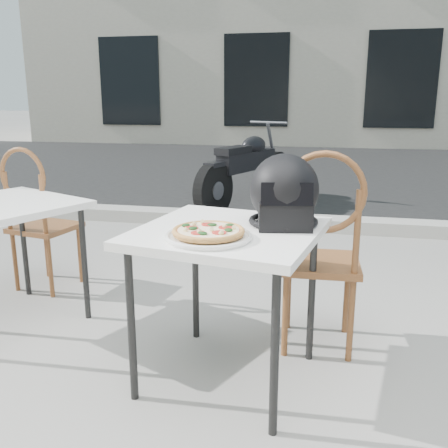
% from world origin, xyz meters
% --- Properties ---
extents(ground, '(80.00, 80.00, 0.00)m').
position_xyz_m(ground, '(0.00, 0.00, 0.00)').
color(ground, gray).
rests_on(ground, ground).
extents(street_asphalt, '(30.00, 8.00, 0.00)m').
position_xyz_m(street_asphalt, '(0.00, 7.00, 0.00)').
color(street_asphalt, black).
rests_on(street_asphalt, ground).
extents(curb, '(30.00, 0.25, 0.12)m').
position_xyz_m(curb, '(0.00, 3.00, 0.06)').
color(curb, '#A5A29A').
rests_on(curb, ground).
extents(building_across, '(16.00, 6.06, 7.00)m').
position_xyz_m(building_across, '(-0.00, 13.99, 3.50)').
color(building_across, beige).
rests_on(building_across, ground).
extents(cafe_table_main, '(0.84, 0.84, 0.69)m').
position_xyz_m(cafe_table_main, '(-0.23, 0.33, 0.62)').
color(cafe_table_main, white).
rests_on(cafe_table_main, ground).
extents(plate, '(0.36, 0.36, 0.02)m').
position_xyz_m(plate, '(-0.27, 0.16, 0.70)').
color(plate, white).
rests_on(plate, cafe_table_main).
extents(pizza, '(0.36, 0.36, 0.03)m').
position_xyz_m(pizza, '(-0.27, 0.16, 0.72)').
color(pizza, '#C58C48').
rests_on(pizza, plate).
extents(helmet, '(0.34, 0.35, 0.30)m').
position_xyz_m(helmet, '(-0.01, 0.44, 0.82)').
color(helmet, black).
rests_on(helmet, cafe_table_main).
extents(cafe_chair_main, '(0.39, 0.39, 0.99)m').
position_xyz_m(cafe_chair_main, '(0.15, 0.66, 0.55)').
color(cafe_chair_main, brown).
rests_on(cafe_chair_main, ground).
extents(cafe_table_side, '(0.94, 0.94, 0.68)m').
position_xyz_m(cafe_table_side, '(-1.52, 0.63, 0.61)').
color(cafe_table_side, white).
rests_on(cafe_table_side, ground).
extents(cafe_chair_side, '(0.42, 0.42, 0.93)m').
position_xyz_m(cafe_chair_side, '(-1.61, 1.11, 0.52)').
color(cafe_chair_side, brown).
rests_on(cafe_chair_side, ground).
extents(motorcycle, '(0.82, 1.78, 0.94)m').
position_xyz_m(motorcycle, '(-0.74, 3.91, 0.41)').
color(motorcycle, black).
rests_on(motorcycle, street_asphalt).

